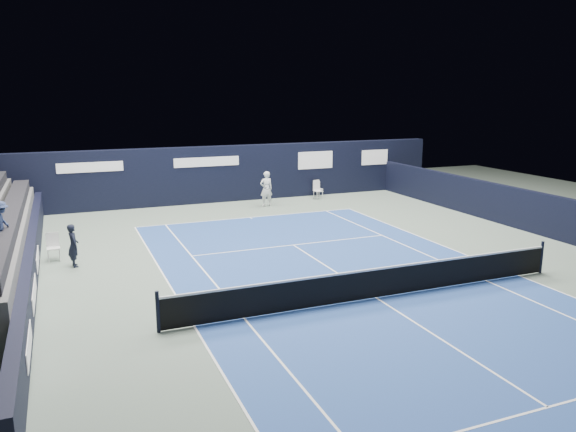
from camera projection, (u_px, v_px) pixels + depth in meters
name	position (u px, v px, depth m)	size (l,w,h in m)	color
ground	(345.00, 278.00, 18.47)	(48.00, 48.00, 0.00)	#596A5F
court_surface	(376.00, 298.00, 16.66)	(10.97, 23.77, 0.01)	navy
enclosure_wall_right	(507.00, 205.00, 25.76)	(0.30, 22.00, 1.80)	black
folding_chair_back_a	(317.00, 185.00, 32.94)	(0.50, 0.53, 0.96)	silver
folding_chair_back_b	(317.00, 189.00, 32.15)	(0.49, 0.47, 1.01)	silver
line_judge_chair	(53.00, 245.00, 20.34)	(0.47, 0.46, 1.02)	silver
line_judge	(73.00, 245.00, 19.55)	(0.56, 0.37, 1.53)	black
court_markings	(376.00, 298.00, 16.66)	(11.03, 23.83, 0.00)	white
tennis_net	(377.00, 282.00, 16.55)	(12.90, 0.10, 1.10)	black
back_sponsor_wall	(224.00, 174.00, 31.25)	(26.00, 0.63, 3.10)	black
side_barrier_left	(32.00, 260.00, 18.43)	(0.33, 22.00, 1.20)	black
tennis_player	(266.00, 189.00, 29.97)	(0.70, 0.85, 1.89)	silver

